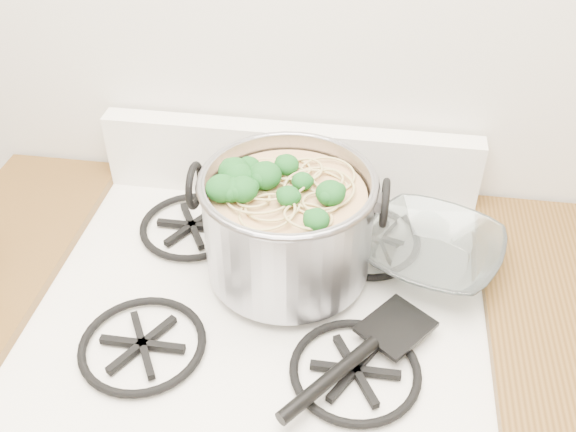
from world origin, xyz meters
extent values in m
cube|color=white|center=(0.00, 1.27, 0.88)|extent=(0.76, 0.65, 0.04)
cube|color=black|center=(0.00, 1.27, 0.91)|extent=(0.60, 0.56, 0.02)
cube|color=silver|center=(-0.51, 1.27, 0.44)|extent=(0.25, 0.65, 0.88)
cylinder|color=#96969E|center=(0.03, 1.32, 1.02)|extent=(0.28, 0.28, 0.19)
torus|color=#96969E|center=(0.03, 1.32, 1.11)|extent=(0.30, 0.30, 0.01)
torus|color=black|center=(-0.12, 1.32, 1.08)|extent=(0.01, 0.08, 0.08)
torus|color=black|center=(0.19, 1.32, 1.08)|extent=(0.01, 0.08, 0.08)
cylinder|color=tan|center=(0.03, 1.32, 1.01)|extent=(0.26, 0.26, 0.16)
sphere|color=#154F1A|center=(0.03, 1.32, 1.10)|extent=(0.04, 0.04, 0.04)
sphere|color=#154F1A|center=(0.03, 1.32, 1.10)|extent=(0.04, 0.04, 0.04)
sphere|color=#154F1A|center=(0.03, 1.32, 1.10)|extent=(0.04, 0.04, 0.04)
sphere|color=#154F1A|center=(0.03, 1.32, 1.10)|extent=(0.04, 0.04, 0.04)
sphere|color=#154F1A|center=(0.03, 1.32, 1.10)|extent=(0.04, 0.04, 0.04)
sphere|color=#154F1A|center=(0.03, 1.32, 1.10)|extent=(0.04, 0.04, 0.04)
sphere|color=#154F1A|center=(0.03, 1.32, 1.10)|extent=(0.04, 0.04, 0.04)
sphere|color=#154F1A|center=(0.03, 1.32, 1.10)|extent=(0.04, 0.04, 0.04)
sphere|color=#154F1A|center=(0.03, 1.32, 1.10)|extent=(0.04, 0.04, 0.04)
sphere|color=#154F1A|center=(0.03, 1.32, 1.10)|extent=(0.04, 0.04, 0.04)
sphere|color=#154F1A|center=(0.03, 1.32, 1.10)|extent=(0.04, 0.04, 0.04)
sphere|color=#154F1A|center=(0.03, 1.32, 1.10)|extent=(0.04, 0.04, 0.04)
imported|color=white|center=(0.29, 1.36, 0.94)|extent=(0.12, 0.12, 0.02)
camera|label=1|loc=(0.16, 0.49, 1.71)|focal=40.00mm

